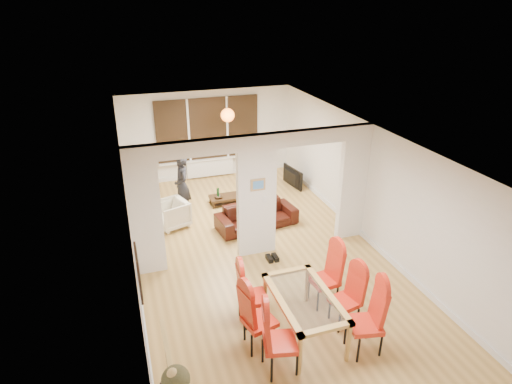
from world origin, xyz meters
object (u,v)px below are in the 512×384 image
armchair (172,214)px  bowl (219,197)px  dining_chair_lc (253,293)px  dining_table (304,315)px  bottle (218,192)px  television (290,178)px  dining_chair_lb (260,317)px  dining_chair_rc (324,276)px  sofa (257,216)px  dining_chair_ra (365,320)px  dining_chair_rb (345,298)px  dining_chair_la (280,338)px  person (182,186)px  coffee_table (228,200)px

armchair → bowl: (1.32, 0.73, -0.08)m
dining_chair_lc → dining_table: bearing=-34.6°
dining_chair_lc → bottle: (0.51, 4.53, -0.21)m
dining_table → television: (2.06, 5.55, -0.09)m
armchair → bottle: size_ratio=2.74×
dining_chair_lb → dining_chair_rc: bearing=10.7°
sofa → bottle: sofa is taller
dining_chair_ra → bowl: size_ratio=5.64×
dining_chair_lc → dining_chair_rb: (1.40, -0.54, -0.03)m
dining_chair_la → dining_chair_rb: bearing=35.8°
person → bowl: bearing=97.1°
armchair → dining_chair_la: bearing=-8.5°
dining_table → dining_chair_lb: size_ratio=1.39×
dining_table → bowl: (-0.16, 4.98, -0.13)m
dining_chair_lb → dining_chair_ra: (1.47, -0.59, 0.02)m
bowl → sofa: bearing=-66.7°
dining_chair_lb → person: person is taller
dining_chair_ra → dining_chair_rb: (0.01, 0.62, -0.06)m
armchair → television: bearing=91.5°
dining_chair_rc → person: person is taller
dining_chair_rb → dining_chair_rc: bearing=85.7°
person → sofa: bearing=48.3°
dining_chair_lc → sofa: 3.28m
armchair → person: (0.37, 0.54, 0.46)m
sofa → bottle: bearing=103.8°
armchair → dining_chair_rb: bearing=8.8°
dining_chair_ra → television: (1.35, 6.17, -0.31)m
dining_chair_la → coffee_table: size_ratio=1.25×
television → bottle: 2.27m
dining_chair_rc → coffee_table: 4.50m
dining_table → dining_chair_ra: size_ratio=1.35×
dining_chair_la → dining_chair_lc: dining_chair_la is taller
bowl → dining_chair_lc: bearing=-96.5°
dining_chair_la → bowl: 5.57m
bowl → coffee_table: bearing=12.6°
dining_chair_lb → dining_chair_lc: size_ratio=1.02×
dining_table → bowl: bearing=91.9°
sofa → coffee_table: sofa is taller
dining_chair_lc → dining_chair_ra: 1.81m
dining_table → coffee_table: 5.04m
dining_chair_la → dining_chair_lb: size_ratio=1.03×
bowl → person: bearing=-168.3°
dining_chair_lc → dining_chair_rb: dining_chair_lc is taller
coffee_table → dining_chair_rb: bearing=-82.7°
dining_table → television: dining_table is taller
armchair → dining_table: bearing=0.6°
sofa → television: same height
dining_chair_la → dining_chair_rc: bearing=55.5°
bottle → bowl: bottle is taller
dining_chair_rb → sofa: size_ratio=0.55×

